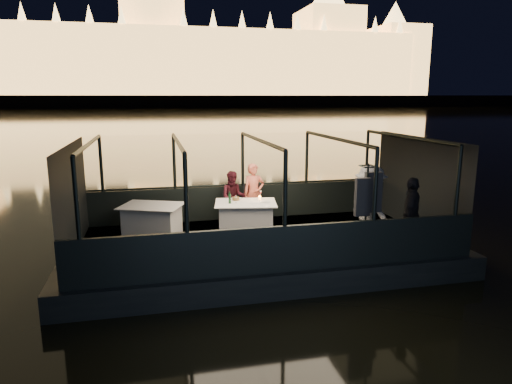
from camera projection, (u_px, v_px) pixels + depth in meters
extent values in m
plane|color=black|center=(163.00, 116.00, 86.97)|extent=(500.00, 500.00, 0.00)
cube|color=black|center=(260.00, 260.00, 10.66)|extent=(8.60, 4.40, 1.00)
cube|color=black|center=(260.00, 241.00, 10.56)|extent=(8.00, 4.00, 0.04)
cube|color=black|center=(243.00, 202.00, 12.37)|extent=(8.00, 0.08, 0.90)
cube|color=black|center=(284.00, 249.00, 8.55)|extent=(8.00, 0.08, 0.90)
cube|color=#423D33|center=(155.00, 102.00, 210.77)|extent=(400.00, 140.00, 6.00)
cube|color=white|center=(246.00, 218.00, 10.99)|extent=(1.61, 1.29, 0.77)
cube|color=silver|center=(152.00, 220.00, 10.81)|extent=(1.68, 1.47, 0.74)
cube|color=black|center=(231.00, 207.00, 11.77)|extent=(0.48, 0.48, 0.84)
cube|color=black|center=(254.00, 206.00, 11.86)|extent=(0.59, 0.59, 0.98)
imported|color=#E46C52|center=(254.00, 194.00, 11.89)|extent=(0.59, 0.41, 1.56)
imported|color=#3F111B|center=(233.00, 195.00, 11.80)|extent=(0.74, 0.62, 1.37)
imported|color=silver|center=(370.00, 210.00, 9.88)|extent=(0.87, 1.29, 1.83)
imported|color=black|center=(411.00, 213.00, 9.63)|extent=(0.91, 0.98, 1.61)
cylinder|color=#163C1F|center=(230.00, 197.00, 10.79)|extent=(0.06, 0.06, 0.29)
cylinder|color=brown|center=(236.00, 199.00, 11.13)|extent=(0.19, 0.19, 0.07)
cylinder|color=#FD983F|center=(260.00, 198.00, 11.20)|extent=(0.08, 0.08, 0.09)
cylinder|color=silver|center=(265.00, 202.00, 10.97)|extent=(0.34, 0.34, 0.02)
cylinder|color=silver|center=(238.00, 199.00, 11.29)|extent=(0.25, 0.25, 0.01)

